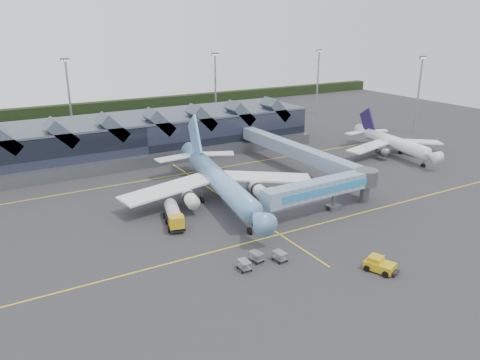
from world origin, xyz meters
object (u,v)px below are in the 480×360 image
main_airliner (218,179)px  pushback_tug (379,265)px  fuel_truck (173,214)px  jet_bridge (330,187)px  regional_jet (393,142)px

main_airliner → pushback_tug: (6.51, -34.09, -3.19)m
main_airliner → fuel_truck: bearing=-143.0°
jet_bridge → pushback_tug: jet_bridge is taller
pushback_tug → main_airliner: bearing=78.9°
regional_jet → fuel_truck: size_ratio=3.23×
main_airliner → regional_jet: bearing=15.9°
fuel_truck → main_airliner: bearing=41.9°
main_airliner → regional_jet: main_airliner is taller
regional_jet → pushback_tug: 60.70m
regional_jet → jet_bridge: regional_jet is taller
pushback_tug → jet_bridge: bearing=46.0°
main_airliner → regional_jet: (52.06, 5.95, -0.76)m
regional_jet → fuel_truck: (-63.50, -11.91, -1.54)m
jet_bridge → fuel_truck: bearing=160.6°
jet_bridge → pushback_tug: (-7.98, -19.71, -3.57)m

